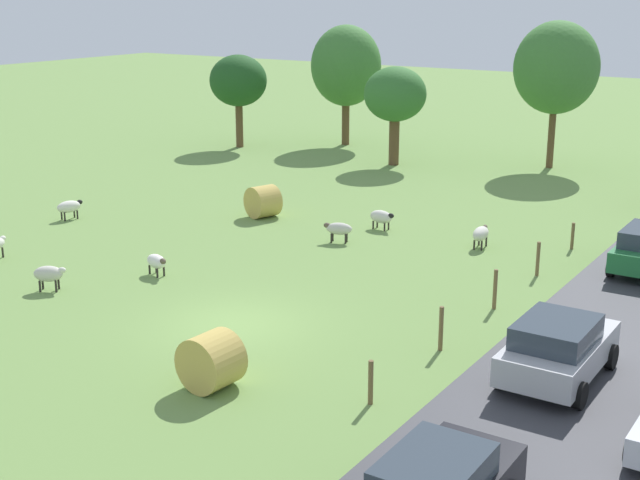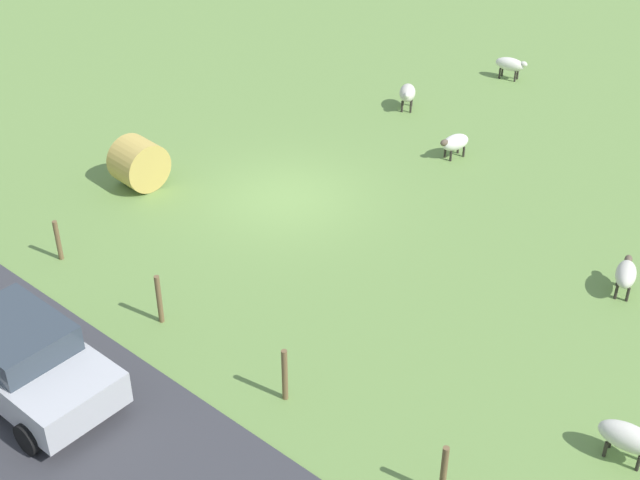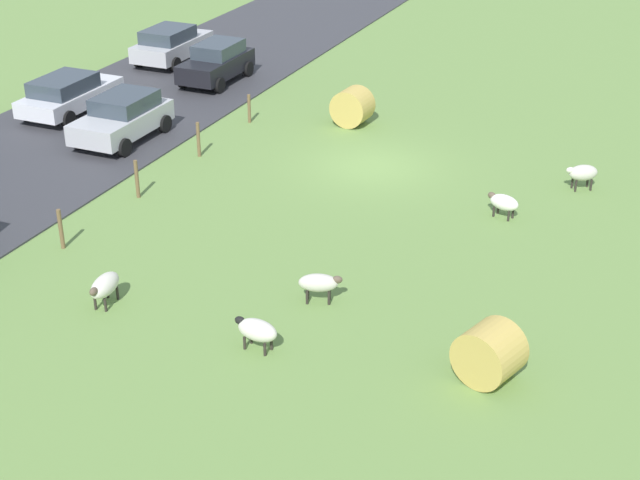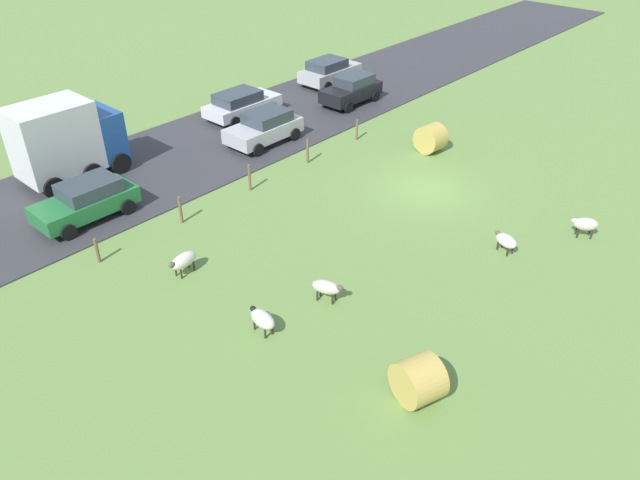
# 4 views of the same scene
# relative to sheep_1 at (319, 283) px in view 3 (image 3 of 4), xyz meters

# --- Properties ---
(ground_plane) EXTENTS (160.00, 160.00, 0.00)m
(ground_plane) POSITION_rel_sheep_1_xyz_m (1.93, -8.83, -0.53)
(ground_plane) COLOR #6B8E47
(road_strip) EXTENTS (8.00, 80.00, 0.06)m
(road_strip) POSITION_rel_sheep_1_xyz_m (12.87, -8.83, -0.50)
(road_strip) COLOR #38383D
(road_strip) RESTS_ON ground_plane
(sheep_1) EXTENTS (1.14, 0.78, 0.77)m
(sheep_1) POSITION_rel_sheep_1_xyz_m (0.00, 0.00, 0.00)
(sheep_1) COLOR beige
(sheep_1) RESTS_ON ground_plane
(sheep_2) EXTENTS (1.06, 0.70, 0.72)m
(sheep_2) POSITION_rel_sheep_1_xyz_m (-3.04, -6.69, -0.05)
(sheep_2) COLOR white
(sheep_2) RESTS_ON ground_plane
(sheep_3) EXTENTS (1.13, 0.61, 0.77)m
(sheep_3) POSITION_rel_sheep_1_xyz_m (0.44, 2.53, -0.02)
(sheep_3) COLOR silver
(sheep_3) RESTS_ON ground_plane
(sheep_4) EXTENTS (0.63, 1.24, 0.80)m
(sheep_4) POSITION_rel_sheep_1_xyz_m (4.80, 2.26, 0.01)
(sheep_4) COLOR silver
(sheep_4) RESTS_ON ground_plane
(sheep_6) EXTENTS (1.06, 0.93, 0.82)m
(sheep_6) POSITION_rel_sheep_1_xyz_m (-4.82, -9.71, 0.03)
(sheep_6) COLOR beige
(sheep_6) RESTS_ON ground_plane
(hay_bale_0) EXTENTS (1.47, 1.19, 1.39)m
(hay_bale_0) POSITION_rel_sheep_1_xyz_m (4.07, -12.39, 0.16)
(hay_bale_0) COLOR tan
(hay_bale_0) RESTS_ON ground_plane
(hay_bale_1) EXTENTS (1.61, 1.45, 1.34)m
(hay_bale_1) POSITION_rel_sheep_1_xyz_m (-4.70, 1.56, 0.14)
(hay_bale_1) COLOR tan
(hay_bale_1) RESTS_ON ground_plane
(fence_post_0) EXTENTS (0.12, 0.12, 1.09)m
(fence_post_0) POSITION_rel_sheep_1_xyz_m (7.71, -11.06, 0.01)
(fence_post_0) COLOR brown
(fence_post_0) RESTS_ON ground_plane
(fence_post_1) EXTENTS (0.12, 0.12, 1.23)m
(fence_post_1) POSITION_rel_sheep_1_xyz_m (7.71, -7.31, 0.08)
(fence_post_1) COLOR brown
(fence_post_1) RESTS_ON ground_plane
(fence_post_2) EXTENTS (0.12, 0.12, 1.24)m
(fence_post_2) POSITION_rel_sheep_1_xyz_m (7.71, -3.56, 0.09)
(fence_post_2) COLOR brown
(fence_post_2) RESTS_ON ground_plane
(fence_post_3) EXTENTS (0.12, 0.12, 1.18)m
(fence_post_3) POSITION_rel_sheep_1_xyz_m (7.71, 0.19, 0.06)
(fence_post_3) COLOR brown
(fence_post_3) RESTS_ON ground_plane
(car_0) EXTENTS (1.93, 3.90, 1.63)m
(car_0) POSITION_rel_sheep_1_xyz_m (11.25, -14.91, 0.37)
(car_0) COLOR black
(car_0) RESTS_ON road_strip
(car_1) EXTENTS (2.12, 3.99, 1.60)m
(car_1) POSITION_rel_sheep_1_xyz_m (10.92, -7.53, 0.36)
(car_1) COLOR #B7B7BC
(car_1) RESTS_ON road_strip
(car_5) EXTENTS (2.13, 4.15, 1.58)m
(car_5) POSITION_rel_sheep_1_xyz_m (14.56, -16.68, 0.35)
(car_5) COLOR #B7B7BC
(car_5) RESTS_ON road_strip
(car_7) EXTENTS (2.10, 4.41, 1.48)m
(car_7) POSITION_rel_sheep_1_xyz_m (14.44, -9.08, 0.31)
(car_7) COLOR silver
(car_7) RESTS_ON road_strip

